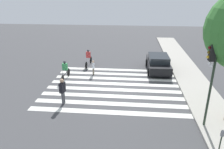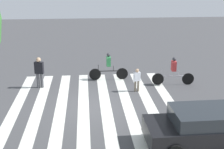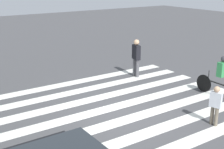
# 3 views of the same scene
# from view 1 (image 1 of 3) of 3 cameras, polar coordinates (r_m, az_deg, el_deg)

# --- Properties ---
(ground_plane) EXTENTS (60.00, 60.00, 0.00)m
(ground_plane) POSITION_cam_1_polar(r_m,az_deg,el_deg) (16.75, 0.39, -3.18)
(ground_plane) COLOR #444447
(sidewalk_curb) EXTENTS (36.00, 2.50, 0.14)m
(sidewalk_curb) POSITION_cam_1_polar(r_m,az_deg,el_deg) (17.39, 21.41, -3.54)
(sidewalk_curb) COLOR #ADA89E
(sidewalk_curb) RESTS_ON ground_plane
(crosswalk_stripes) EXTENTS (8.02, 10.00, 0.01)m
(crosswalk_stripes) POSITION_cam_1_polar(r_m,az_deg,el_deg) (16.75, 0.39, -3.16)
(crosswalk_stripes) COLOR silver
(crosswalk_stripes) RESTS_ON ground_plane
(traffic_light) EXTENTS (0.60, 0.50, 4.79)m
(traffic_light) POSITION_cam_1_polar(r_m,az_deg,el_deg) (11.71, 24.50, 1.39)
(traffic_light) COLOR #283828
(traffic_light) RESTS_ON ground_plane
(parking_meter) EXTENTS (0.15, 0.15, 1.40)m
(parking_meter) POSITION_cam_1_polar(r_m,az_deg,el_deg) (10.83, 26.71, -14.44)
(parking_meter) COLOR #283828
(parking_meter) RESTS_ON ground_plane
(pedestrian_adult_blue_shirt) EXTENTS (0.52, 0.32, 1.74)m
(pedestrian_adult_blue_shirt) POSITION_cam_1_polar(r_m,az_deg,el_deg) (14.29, -12.79, -3.94)
(pedestrian_adult_blue_shirt) COLOR #4C4C51
(pedestrian_adult_blue_shirt) RESTS_ON ground_plane
(pedestrian_adult_tall_backpack) EXTENTS (0.39, 0.26, 1.28)m
(pedestrian_adult_tall_backpack) POSITION_cam_1_polar(r_m,az_deg,el_deg) (18.88, -4.91, 2.02)
(pedestrian_adult_tall_backpack) COLOR #6B6051
(pedestrian_adult_tall_backpack) RESTS_ON ground_plane
(cyclist_far_lane) EXTENTS (2.41, 0.41, 1.63)m
(cyclist_far_lane) POSITION_cam_1_polar(r_m,az_deg,el_deg) (21.08, -6.19, 4.48)
(cyclist_far_lane) COLOR black
(cyclist_far_lane) RESTS_ON ground_plane
(cyclist_mid_street) EXTENTS (2.33, 0.40, 1.64)m
(cyclist_mid_street) POSITION_cam_1_polar(r_m,az_deg,el_deg) (18.06, -12.14, 1.19)
(cyclist_mid_street) COLOR black
(cyclist_mid_street) RESTS_ON ground_plane
(car_parked_silver_sedan) EXTENTS (4.28, 2.06, 1.45)m
(car_parked_silver_sedan) POSITION_cam_1_polar(r_m,az_deg,el_deg) (20.19, 11.98, 3.00)
(car_parked_silver_sedan) COLOR black
(car_parked_silver_sedan) RESTS_ON ground_plane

